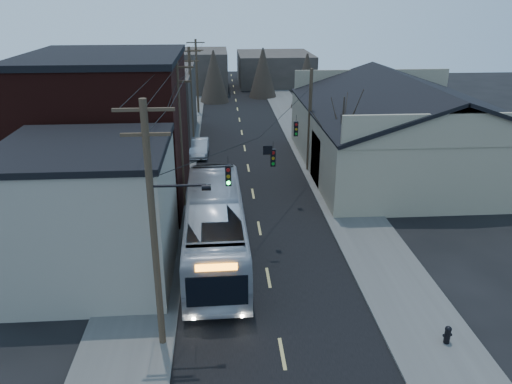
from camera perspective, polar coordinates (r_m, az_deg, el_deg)
road_surface at (r=46.79m, az=-1.18°, el=4.33°), size 9.00×110.00×0.02m
sidewalk_left at (r=46.91m, az=-9.16°, el=4.17°), size 4.00×110.00×0.12m
sidewalk_right at (r=47.54m, az=6.69°, el=4.53°), size 4.00×110.00×0.12m
building_clapboard at (r=26.66m, az=-18.39°, el=-2.46°), size 8.00×8.00×7.00m
building_brick at (r=36.57m, az=-16.31°, el=6.67°), size 10.00×12.00×10.00m
building_left_far at (r=52.18m, az=-12.20°, el=9.62°), size 9.00×14.00×7.00m
warehouse at (r=43.93m, az=16.44°, el=5.95°), size 16.16×20.60×7.73m
building_far_left at (r=80.46m, az=-6.98°, el=13.63°), size 10.00×12.00×6.00m
building_far_right at (r=85.90m, az=2.12°, el=13.93°), size 12.00×14.00×5.00m
bare_tree at (r=37.18m, az=9.72°, el=5.23°), size 0.40×0.40×7.20m
utility_lines at (r=39.80m, az=-5.30°, el=8.54°), size 11.24×45.28×10.50m
bus at (r=27.87m, az=-4.70°, el=-4.00°), size 3.35×13.41×3.72m
parked_car at (r=46.64m, az=-6.50°, el=5.09°), size 1.70×4.59×1.50m
fire_hydrant at (r=23.29m, az=21.05°, el=-14.90°), size 0.40×0.28×0.82m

